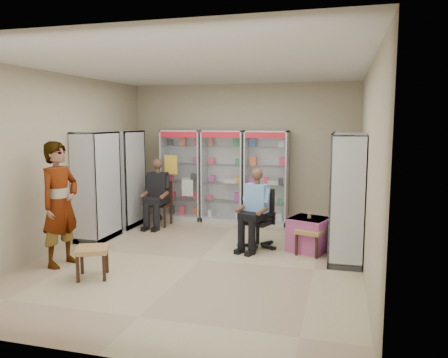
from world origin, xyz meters
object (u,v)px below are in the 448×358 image
(cabinet_right_near, at_px, (346,199))
(office_chair, at_px, (258,219))
(cabinet_back_mid, at_px, (224,176))
(pink_trunk, at_px, (309,234))
(cabinet_back_left, at_px, (183,175))
(seated_shopkeeper, at_px, (257,211))
(cabinet_left_near, at_px, (97,186))
(cabinet_back_right, at_px, (267,178))
(wooden_chair, at_px, (160,203))
(standing_man, at_px, (60,204))
(woven_stool_a, at_px, (310,242))
(cabinet_left_far, at_px, (125,179))
(cabinet_right_far, at_px, (346,189))
(woven_stool_b, at_px, (93,262))

(cabinet_right_near, bearing_deg, office_chair, 74.36)
(cabinet_back_mid, height_order, pink_trunk, cabinet_back_mid)
(cabinet_back_left, relative_size, pink_trunk, 3.37)
(seated_shopkeeper, bearing_deg, cabinet_left_near, -158.15)
(cabinet_back_right, height_order, cabinet_right_near, same)
(wooden_chair, bearing_deg, seated_shopkeeper, -26.21)
(cabinet_back_mid, height_order, standing_man, cabinet_back_mid)
(cabinet_back_right, distance_m, standing_man, 4.35)
(woven_stool_a, bearing_deg, wooden_chair, 158.86)
(cabinet_back_right, xyz_separation_m, cabinet_left_far, (-2.83, -0.93, 0.00))
(cabinet_back_right, relative_size, seated_shopkeeper, 1.53)
(cabinet_left_far, relative_size, standing_man, 1.06)
(wooden_chair, distance_m, seated_shopkeeper, 2.59)
(cabinet_left_far, bearing_deg, office_chair, 73.45)
(wooden_chair, bearing_deg, woven_stool_a, -21.14)
(cabinet_left_near, height_order, standing_man, cabinet_left_near)
(cabinet_back_mid, xyz_separation_m, cabinet_right_near, (2.58, -2.23, 0.00))
(cabinet_right_far, height_order, seated_shopkeeper, cabinet_right_far)
(cabinet_back_left, bearing_deg, cabinet_left_near, -114.61)
(cabinet_back_right, relative_size, standing_man, 1.06)
(cabinet_back_right, relative_size, wooden_chair, 2.13)
(cabinet_right_far, relative_size, woven_stool_b, 4.58)
(wooden_chair, height_order, woven_stool_b, wooden_chair)
(cabinet_back_left, bearing_deg, wooden_chair, -108.90)
(seated_shopkeeper, bearing_deg, wooden_chair, 172.59)
(woven_stool_b, bearing_deg, standing_man, 153.96)
(cabinet_right_far, bearing_deg, wooden_chair, 83.96)
(cabinet_right_near, distance_m, office_chair, 1.60)
(cabinet_back_right, height_order, cabinet_left_far, same)
(cabinet_left_far, distance_m, woven_stool_a, 4.12)
(cabinet_back_left, height_order, pink_trunk, cabinet_back_left)
(cabinet_back_left, xyz_separation_m, standing_man, (-0.65, -3.52, -0.05))
(cabinet_right_near, bearing_deg, cabinet_right_far, 0.00)
(cabinet_right_far, relative_size, pink_trunk, 3.37)
(cabinet_back_left, distance_m, pink_trunk, 3.51)
(seated_shopkeeper, height_order, standing_man, standing_man)
(seated_shopkeeper, distance_m, standing_man, 3.19)
(office_chair, distance_m, woven_stool_a, 0.97)
(wooden_chair, distance_m, pink_trunk, 3.36)
(cabinet_left_far, relative_size, cabinet_left_near, 1.00)
(wooden_chair, bearing_deg, cabinet_left_near, -117.61)
(cabinet_back_right, bearing_deg, woven_stool_b, -114.72)
(cabinet_right_far, xyz_separation_m, cabinet_left_far, (-4.46, 0.20, 0.00))
(cabinet_back_right, bearing_deg, cabinet_right_near, -53.84)
(cabinet_right_far, height_order, cabinet_left_near, same)
(office_chair, relative_size, standing_man, 0.54)
(cabinet_back_mid, distance_m, cabinet_left_near, 2.77)
(cabinet_right_far, bearing_deg, cabinet_back_mid, 66.35)
(woven_stool_a, height_order, standing_man, standing_man)
(woven_stool_a, bearing_deg, cabinet_back_left, 146.39)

